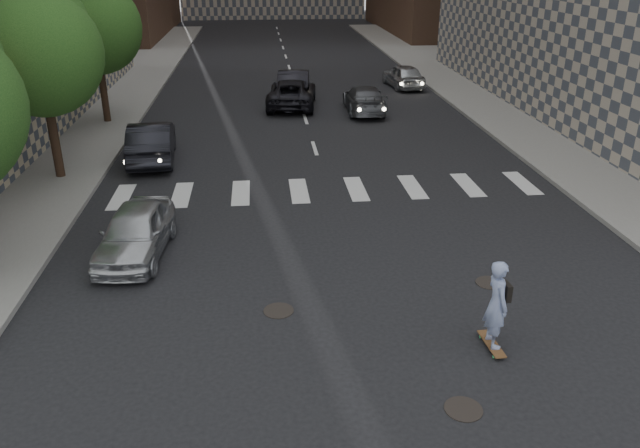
# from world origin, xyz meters

# --- Properties ---
(ground) EXTENTS (160.00, 160.00, 0.00)m
(ground) POSITION_xyz_m (0.00, 0.00, 0.00)
(ground) COLOR black
(ground) RESTS_ON ground
(sidewalk_left) EXTENTS (13.00, 80.00, 0.15)m
(sidewalk_left) POSITION_xyz_m (-14.50, 20.00, 0.07)
(sidewalk_left) COLOR gray
(sidewalk_left) RESTS_ON ground
(sidewalk_right) EXTENTS (13.00, 80.00, 0.15)m
(sidewalk_right) POSITION_xyz_m (14.50, 20.00, 0.07)
(sidewalk_right) COLOR gray
(sidewalk_right) RESTS_ON ground
(tree_b) EXTENTS (4.20, 4.20, 6.60)m
(tree_b) POSITION_xyz_m (-9.45, 11.14, 4.65)
(tree_b) COLOR #382619
(tree_b) RESTS_ON sidewalk_left
(tree_c) EXTENTS (4.20, 4.20, 6.60)m
(tree_c) POSITION_xyz_m (-9.45, 19.14, 4.65)
(tree_c) COLOR #382619
(tree_c) RESTS_ON sidewalk_left
(manhole_a) EXTENTS (0.70, 0.70, 0.02)m
(manhole_a) POSITION_xyz_m (1.20, -2.50, 0.01)
(manhole_a) COLOR black
(manhole_a) RESTS_ON ground
(manhole_b) EXTENTS (0.70, 0.70, 0.02)m
(manhole_b) POSITION_xyz_m (-2.00, 1.20, 0.01)
(manhole_b) COLOR black
(manhole_b) RESTS_ON ground
(manhole_c) EXTENTS (0.70, 0.70, 0.02)m
(manhole_c) POSITION_xyz_m (3.30, 2.00, 0.01)
(manhole_c) COLOR black
(manhole_c) RESTS_ON ground
(skateboarder) EXTENTS (0.51, 1.02, 2.02)m
(skateboarder) POSITION_xyz_m (2.37, -0.68, 1.06)
(skateboarder) COLOR brown
(skateboarder) RESTS_ON ground
(silver_sedan) EXTENTS (1.94, 4.11, 1.36)m
(silver_sedan) POSITION_xyz_m (-5.71, 4.50, 0.68)
(silver_sedan) COLOR silver
(silver_sedan) RESTS_ON ground
(traffic_car_a) EXTENTS (2.01, 4.79, 1.54)m
(traffic_car_a) POSITION_xyz_m (-6.50, 13.00, 0.77)
(traffic_car_a) COLOR black
(traffic_car_a) RESTS_ON ground
(traffic_car_b) EXTENTS (2.02, 4.67, 1.34)m
(traffic_car_b) POSITION_xyz_m (3.11, 20.16, 0.67)
(traffic_car_b) COLOR #54565B
(traffic_car_b) RESTS_ON ground
(traffic_car_c) EXTENTS (2.98, 5.44, 1.44)m
(traffic_car_c) POSITION_xyz_m (-0.50, 21.75, 0.72)
(traffic_car_c) COLOR black
(traffic_car_c) RESTS_ON ground
(traffic_car_d) EXTENTS (2.11, 4.31, 1.41)m
(traffic_car_d) POSITION_xyz_m (6.50, 26.19, 0.71)
(traffic_car_d) COLOR silver
(traffic_car_d) RESTS_ON ground
(traffic_car_e) EXTENTS (2.13, 4.94, 1.58)m
(traffic_car_e) POSITION_xyz_m (-0.26, 24.00, 0.79)
(traffic_car_e) COLOR black
(traffic_car_e) RESTS_ON ground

